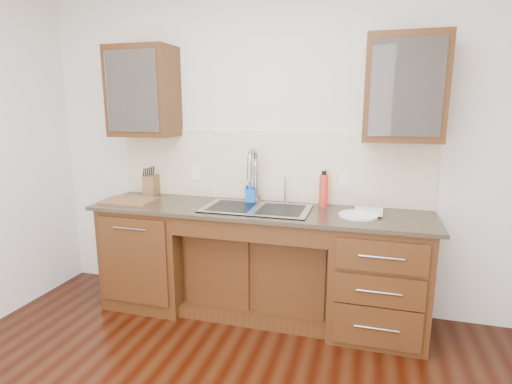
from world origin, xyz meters
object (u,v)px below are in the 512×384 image
(water_bottle, at_px, (324,191))
(cutting_board, at_px, (129,200))
(knife_block, at_px, (152,185))
(soap_bottle, at_px, (250,192))
(plate, at_px, (358,215))

(water_bottle, xyz_separation_m, cutting_board, (-1.61, -0.27, -0.12))
(water_bottle, height_order, knife_block, water_bottle)
(soap_bottle, height_order, cutting_board, soap_bottle)
(soap_bottle, bearing_deg, water_bottle, -11.50)
(water_bottle, xyz_separation_m, knife_block, (-1.56, 0.02, -0.04))
(soap_bottle, relative_size, cutting_board, 0.42)
(plate, distance_m, cutting_board, 1.90)
(plate, distance_m, knife_block, 1.86)
(soap_bottle, distance_m, water_bottle, 0.61)
(cutting_board, bearing_deg, soap_bottle, 13.29)
(knife_block, bearing_deg, plate, -11.90)
(water_bottle, bearing_deg, soap_bottle, -176.60)
(water_bottle, distance_m, knife_block, 1.56)
(soap_bottle, height_order, knife_block, knife_block)
(soap_bottle, relative_size, water_bottle, 0.68)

